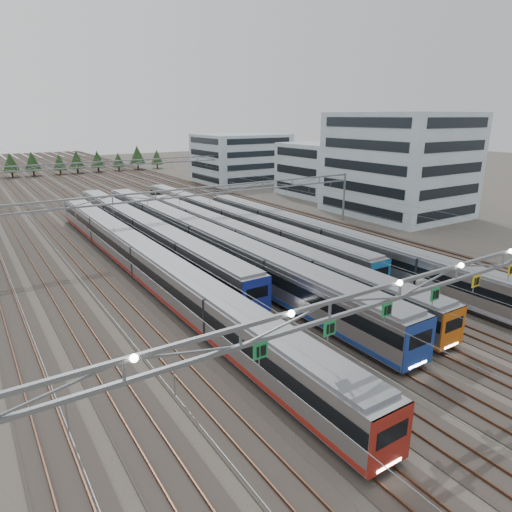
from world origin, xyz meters
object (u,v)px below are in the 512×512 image
train_a (144,261)px  train_e (230,220)px  train_d (245,242)px  gantry_near (457,276)px  depot_bldg_south (398,164)px  gantry_mid (195,199)px  depot_bldg_mid (320,169)px  gantry_far (104,168)px  depot_bldg_north (241,158)px  train_f (330,241)px  train_c (201,239)px  train_b (144,231)px

train_a → train_e: size_ratio=1.15×
train_d → gantry_near: (-2.30, -30.58, 5.01)m
train_e → depot_bldg_south: size_ratio=2.74×
train_a → gantry_mid: size_ratio=1.22×
gantry_near → depot_bldg_mid: depot_bldg_mid is taller
gantry_far → depot_bldg_south: depot_bldg_south is taller
train_a → depot_bldg_south: (50.76, 9.16, 6.74)m
train_d → depot_bldg_north: (35.89, 60.25, 4.20)m
train_d → depot_bldg_north: size_ratio=2.68×
train_e → gantry_mid: 8.32m
train_a → depot_bldg_south: size_ratio=3.13×
gantry_near → gantry_mid: bearing=89.9°
train_f → gantry_near: (-11.30, -24.90, 4.96)m
train_e → depot_bldg_mid: size_ratio=3.76×
gantry_far → depot_bldg_south: bearing=-49.5°
train_c → depot_bldg_mid: 52.17m
train_c → depot_bldg_north: size_ratio=3.05×
train_e → train_d: bearing=-110.9°
train_d → gantry_mid: (-2.25, 9.54, 4.31)m
train_a → gantry_near: size_ratio=1.22×
train_f → depot_bldg_north: size_ratio=2.61×
depot_bldg_south → depot_bldg_mid: bearing=84.8°
depot_bldg_mid → depot_bldg_north: bearing=96.9°
train_f → depot_bldg_south: depot_bldg_south is taller
train_f → depot_bldg_mid: (30.37, 37.26, 3.60)m
gantry_near → depot_bldg_mid: size_ratio=3.52×
train_a → gantry_far: 56.75m
gantry_far → depot_bldg_south: 60.92m
depot_bldg_south → gantry_mid: bearing=178.1°
train_d → train_f: 10.64m
train_a → gantry_near: gantry_near is taller
train_e → depot_bldg_north: size_ratio=2.74×
gantry_far → gantry_near: bearing=-90.0°
train_a → train_f: bearing=-11.9°
train_b → depot_bldg_north: (44.89, 48.60, 4.07)m
train_c → gantry_far: 51.20m
train_f → train_a: bearing=168.1°
train_d → depot_bldg_south: (37.26, 8.23, 6.84)m
train_f → gantry_mid: gantry_mid is taller
depot_bldg_north → depot_bldg_south: bearing=-88.5°
train_d → depot_bldg_mid: bearing=38.7°
train_c → gantry_near: gantry_near is taller
train_b → depot_bldg_mid: size_ratio=3.53×
train_b → depot_bldg_mid: depot_bldg_mid is taller
train_b → gantry_mid: 8.21m
train_e → depot_bldg_south: (32.76, -3.54, 6.86)m
gantry_mid → gantry_far: (0.00, 45.00, 0.00)m
depot_bldg_south → depot_bldg_mid: 23.66m
train_e → train_f: train_f is taller
train_d → depot_bldg_north: depot_bldg_north is taller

